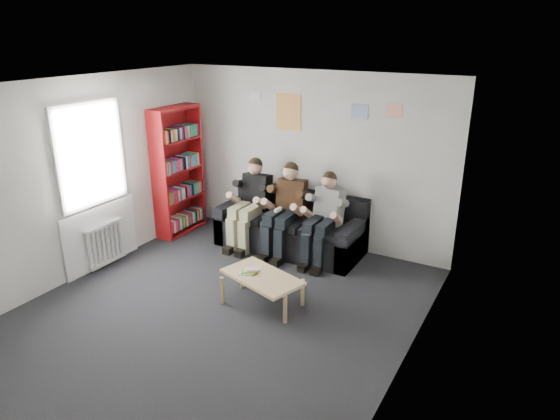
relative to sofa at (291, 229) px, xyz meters
name	(u,v)px	position (x,y,z in m)	size (l,w,h in m)	color
room_shell	(215,207)	(0.12, -2.07, 1.04)	(5.00, 5.00, 5.00)	black
sofa	(291,229)	(0.00, 0.00, 0.00)	(2.26, 0.92, 0.87)	black
bookshelf	(178,171)	(-1.95, -0.30, 0.74)	(0.32, 0.95, 2.11)	maroon
coffee_table	(262,279)	(0.50, -1.69, 0.04)	(1.00, 0.55, 0.40)	tan
game_cases	(250,271)	(0.33, -1.70, 0.11)	(0.23, 0.21, 0.05)	silver
person_left	(250,204)	(-0.63, -0.21, 0.37)	(0.43, 0.91, 1.39)	black
person_middle	(285,210)	(0.00, -0.21, 0.38)	(0.43, 0.92, 1.39)	#432D16
person_right	(323,219)	(0.63, -0.20, 0.36)	(0.40, 0.86, 1.34)	white
radiator	(105,244)	(-2.03, -1.87, 0.04)	(0.10, 0.64, 0.60)	white
window	(96,198)	(-2.11, -1.87, 0.72)	(0.05, 1.30, 2.36)	white
poster_large	(289,112)	(-0.28, 0.42, 1.74)	(0.42, 0.01, 0.55)	#EED554
poster_blue	(360,111)	(0.87, 0.42, 1.84)	(0.25, 0.01, 0.20)	#3F6ED9
poster_pink	(394,111)	(1.37, 0.42, 1.89)	(0.22, 0.01, 0.18)	#D643A7
poster_sign	(255,96)	(-0.88, 0.42, 1.94)	(0.20, 0.01, 0.14)	white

